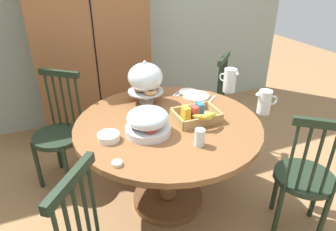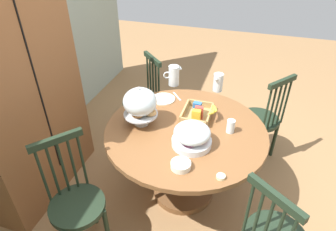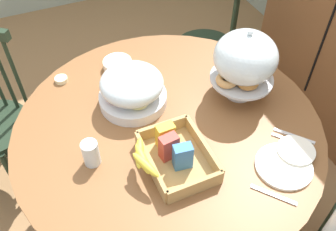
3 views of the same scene
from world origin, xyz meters
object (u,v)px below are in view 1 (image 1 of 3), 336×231
orange_juice_pitcher (230,81)px  fruit_platter_covered (148,122)px  china_plate_large (196,96)px  cereal_bowl (109,137)px  wooden_armoire (91,45)px  butter_dish (117,164)px  milk_pitcher (264,103)px  pastry_stand_with_dome (145,79)px  drinking_glass (200,137)px  windsor_chair_far_side (59,135)px  china_plate_small (188,92)px  cereal_basket (196,115)px  windsor_chair_facing_door (207,105)px  dining_table (168,144)px  windsor_chair_by_cabinet (305,180)px

orange_juice_pitcher → fruit_platter_covered: bearing=-155.6°
china_plate_large → cereal_bowl: cereal_bowl is taller
wooden_armoire → butter_dish: 1.75m
orange_juice_pitcher → milk_pitcher: bearing=-88.1°
pastry_stand_with_dome → drinking_glass: pastry_stand_with_dome is taller
windsor_chair_far_side → china_plate_small: windsor_chair_far_side is taller
cereal_basket → butter_dish: 0.70m
butter_dish → china_plate_small: bearing=43.2°
windsor_chair_facing_door → cereal_bowl: (-1.13, -0.74, 0.31)m
wooden_armoire → orange_juice_pitcher: bearing=-47.6°
wooden_armoire → drinking_glass: wooden_armoire is taller
wooden_armoire → orange_juice_pitcher: wooden_armoire is taller
orange_juice_pitcher → cereal_bowl: (-1.13, -0.38, -0.07)m
china_plate_large → china_plate_small: size_ratio=1.47×
wooden_armoire → windsor_chair_facing_door: size_ratio=2.01×
cereal_bowl → drinking_glass: drinking_glass is taller
china_plate_large → butter_dish: 1.07m
fruit_platter_covered → windsor_chair_far_side: bearing=128.0°
windsor_chair_far_side → dining_table: bearing=-40.1°
pastry_stand_with_dome → china_plate_large: size_ratio=1.56×
wooden_armoire → butter_dish: size_ratio=32.67×
windsor_chair_by_cabinet → butter_dish: (-1.19, 0.25, 0.30)m
dining_table → orange_juice_pitcher: (0.69, 0.31, 0.28)m
windsor_chair_facing_door → fruit_platter_covered: 1.21m
wooden_armoire → windsor_chair_by_cabinet: size_ratio=2.01×
windsor_chair_far_side → cereal_basket: size_ratio=3.09×
windsor_chair_facing_door → fruit_platter_covered: size_ratio=3.25×
pastry_stand_with_dome → orange_juice_pitcher: bearing=-5.0°
windsor_chair_by_cabinet → windsor_chair_facing_door: 1.27m
dining_table → cereal_basket: bearing=-19.4°
butter_dish → windsor_chair_by_cabinet: bearing=-11.9°
orange_juice_pitcher → cereal_bowl: 1.20m
milk_pitcher → dining_table: bearing=168.8°
milk_pitcher → orange_juice_pitcher: bearing=91.9°
dining_table → butter_dish: bearing=-142.0°
pastry_stand_with_dome → wooden_armoire: bearing=103.8°
windsor_chair_by_cabinet → cereal_bowl: 1.33m
windsor_chair_by_cabinet → cereal_basket: bearing=135.6°
china_plate_large → butter_dish: bearing=-141.3°
wooden_armoire → drinking_glass: 1.77m
fruit_platter_covered → china_plate_small: fruit_platter_covered is taller
windsor_chair_by_cabinet → orange_juice_pitcher: 0.99m
pastry_stand_with_dome → windsor_chair_facing_door: bearing=21.6°
dining_table → china_plate_small: 0.57m
windsor_chair_by_cabinet → china_plate_large: windsor_chair_by_cabinet is taller
china_plate_large → fruit_platter_covered: bearing=-144.2°
orange_juice_pitcher → cereal_basket: bearing=-143.7°
windsor_chair_facing_door → orange_juice_pitcher: size_ratio=4.80×
windsor_chair_by_cabinet → china_plate_large: bearing=111.1°
milk_pitcher → china_plate_large: milk_pitcher is taller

